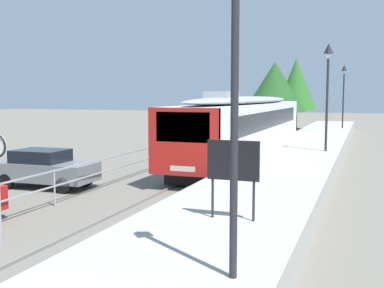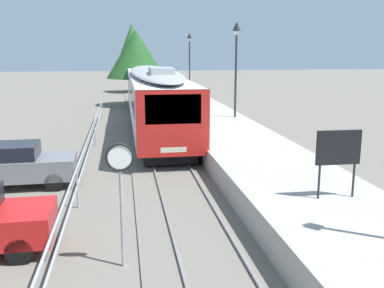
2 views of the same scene
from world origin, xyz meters
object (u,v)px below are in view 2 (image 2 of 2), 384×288
(commuter_train, at_px, (154,94))
(platform_lamp_mid_platform, at_px, (236,51))
(speed_limit_sign, at_px, (120,174))
(platform_notice_board, at_px, (338,150))
(parked_hatchback_grey, at_px, (15,165))
(platform_lamp_far_end, at_px, (190,51))

(commuter_train, relative_size, platform_lamp_mid_platform, 3.75)
(platform_lamp_mid_platform, bearing_deg, commuter_train, 159.49)
(platform_lamp_mid_platform, bearing_deg, speed_limit_sign, -112.66)
(platform_notice_board, height_order, parked_hatchback_grey, platform_notice_board)
(commuter_train, distance_m, platform_lamp_far_end, 16.70)
(platform_lamp_far_end, relative_size, parked_hatchback_grey, 1.32)
(commuter_train, xyz_separation_m, parked_hatchback_grey, (-5.66, -10.64, -1.36))
(platform_notice_board, xyz_separation_m, parked_hatchback_grey, (-9.25, 5.32, -1.40))
(platform_lamp_mid_platform, bearing_deg, platform_notice_board, -93.68)
(platform_lamp_far_end, xyz_separation_m, speed_limit_sign, (-6.47, -33.07, -2.50))
(speed_limit_sign, bearing_deg, platform_lamp_mid_platform, 67.34)
(parked_hatchback_grey, bearing_deg, commuter_train, 62.00)
(platform_lamp_far_end, relative_size, speed_limit_sign, 1.91)
(platform_lamp_mid_platform, xyz_separation_m, parked_hatchback_grey, (-10.17, -8.95, -3.83))
(platform_lamp_mid_platform, height_order, speed_limit_sign, platform_lamp_mid_platform)
(parked_hatchback_grey, bearing_deg, speed_limit_sign, -60.56)
(platform_notice_board, bearing_deg, commuter_train, 102.69)
(platform_lamp_mid_platform, relative_size, platform_lamp_far_end, 1.00)
(platform_lamp_mid_platform, bearing_deg, parked_hatchback_grey, -138.64)
(platform_lamp_far_end, height_order, speed_limit_sign, platform_lamp_far_end)
(platform_lamp_mid_platform, height_order, parked_hatchback_grey, platform_lamp_mid_platform)
(platform_lamp_mid_platform, bearing_deg, platform_lamp_far_end, 90.00)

